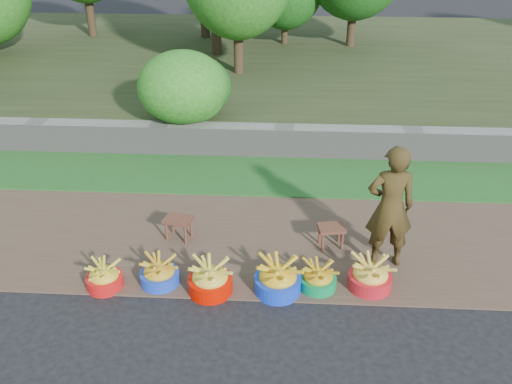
# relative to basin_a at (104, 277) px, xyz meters

# --- Properties ---
(ground_plane) EXTENTS (120.00, 120.00, 0.00)m
(ground_plane) POSITION_rel_basin_a_xyz_m (2.09, -0.17, -0.15)
(ground_plane) COLOR black
(ground_plane) RESTS_ON ground
(dirt_shoulder) EXTENTS (80.00, 2.50, 0.02)m
(dirt_shoulder) POSITION_rel_basin_a_xyz_m (2.09, 1.08, -0.14)
(dirt_shoulder) COLOR brown
(dirt_shoulder) RESTS_ON ground
(grass_verge) EXTENTS (80.00, 1.50, 0.04)m
(grass_verge) POSITION_rel_basin_a_xyz_m (2.09, 3.08, -0.13)
(grass_verge) COLOR #245C22
(grass_verge) RESTS_ON ground
(retaining_wall) EXTENTS (80.00, 0.35, 0.55)m
(retaining_wall) POSITION_rel_basin_a_xyz_m (2.09, 3.93, 0.13)
(retaining_wall) COLOR gray
(retaining_wall) RESTS_ON ground
(earth_bank) EXTENTS (80.00, 10.00, 0.50)m
(earth_bank) POSITION_rel_basin_a_xyz_m (2.09, 8.83, 0.10)
(earth_bank) COLOR #313B1E
(earth_bank) RESTS_ON ground
(basin_a) EXTENTS (0.45, 0.45, 0.33)m
(basin_a) POSITION_rel_basin_a_xyz_m (0.00, 0.00, 0.00)
(basin_a) COLOR red
(basin_a) RESTS_ON ground
(basin_b) EXTENTS (0.48, 0.48, 0.35)m
(basin_b) POSITION_rel_basin_a_xyz_m (0.65, 0.10, 0.01)
(basin_b) COLOR blue
(basin_b) RESTS_ON ground
(basin_c) EXTENTS (0.53, 0.53, 0.40)m
(basin_c) POSITION_rel_basin_a_xyz_m (1.28, -0.01, 0.03)
(basin_c) COLOR red
(basin_c) RESTS_ON ground
(basin_d) EXTENTS (0.56, 0.56, 0.42)m
(basin_d) POSITION_rel_basin_a_xyz_m (2.08, 0.04, 0.04)
(basin_d) COLOR blue
(basin_d) RESTS_ON ground
(basin_e) EXTENTS (0.45, 0.45, 0.33)m
(basin_e) POSITION_rel_basin_a_xyz_m (2.55, 0.13, 0.00)
(basin_e) COLOR #078644
(basin_e) RESTS_ON ground
(basin_f) EXTENTS (0.52, 0.52, 0.39)m
(basin_f) POSITION_rel_basin_a_xyz_m (3.18, 0.17, 0.03)
(basin_f) COLOR red
(basin_f) RESTS_ON ground
(stool_left) EXTENTS (0.42, 0.36, 0.32)m
(stool_left) POSITION_rel_basin_a_xyz_m (0.71, 1.09, 0.13)
(stool_left) COLOR #582E21
(stool_left) RESTS_ON dirt_shoulder
(stool_right) EXTENTS (0.39, 0.32, 0.31)m
(stool_right) POSITION_rel_basin_a_xyz_m (2.76, 1.02, 0.11)
(stool_right) COLOR #582E21
(stool_right) RESTS_ON dirt_shoulder
(vendor_woman) EXTENTS (0.62, 0.43, 1.62)m
(vendor_woman) POSITION_rel_basin_a_xyz_m (3.41, 0.69, 0.68)
(vendor_woman) COLOR black
(vendor_woman) RESTS_ON dirt_shoulder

